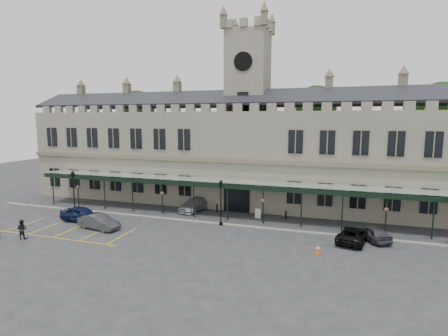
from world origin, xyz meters
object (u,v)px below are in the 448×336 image
(traffic_cone, at_px, (318,249))
(sign_board, at_px, (258,214))
(lamp_post_mid, at_px, (221,198))
(car_van, at_px, (353,235))
(lamp_post_left, at_px, (74,187))
(car_taxi, at_px, (195,204))
(car_right_a, at_px, (372,233))
(clock_tower, at_px, (248,103))
(car_left_a, at_px, (81,214))
(car_left_b, at_px, (99,222))
(person_b, at_px, (22,229))
(station_building, at_px, (247,155))

(traffic_cone, height_order, sign_board, sign_board)
(lamp_post_mid, height_order, car_van, lamp_post_mid)
(lamp_post_left, xyz_separation_m, car_taxi, (13.79, 4.91, -2.21))
(lamp_post_mid, bearing_deg, car_right_a, -0.32)
(car_van, bearing_deg, lamp_post_left, 12.52)
(clock_tower, distance_m, sign_board, 14.72)
(car_left_a, distance_m, car_van, 28.10)
(sign_board, height_order, car_left_b, car_left_b)
(car_right_a, xyz_separation_m, person_b, (-31.08, -9.72, 0.22))
(person_b, bearing_deg, lamp_post_mid, -163.99)
(car_right_a, bearing_deg, sign_board, -47.52)
(lamp_post_left, xyz_separation_m, car_left_a, (3.79, -3.32, -2.15))
(station_building, relative_size, car_right_a, 14.54)
(clock_tower, distance_m, lamp_post_mid, 14.82)
(clock_tower, xyz_separation_m, lamp_post_mid, (-0.11, -10.74, -10.21))
(car_taxi, height_order, car_right_a, car_taxi)
(car_van, bearing_deg, person_b, 30.68)
(station_building, relative_size, car_left_b, 13.15)
(car_left_b, bearing_deg, car_taxi, -24.06)
(station_building, height_order, car_van, station_building)
(lamp_post_left, bearing_deg, car_right_a, 0.15)
(sign_board, height_order, car_taxi, car_taxi)
(traffic_cone, distance_m, car_left_b, 21.59)
(lamp_post_left, bearing_deg, car_left_b, -33.99)
(car_taxi, bearing_deg, traffic_cone, -21.66)
(lamp_post_left, height_order, lamp_post_mid, lamp_post_left)
(traffic_cone, bearing_deg, car_right_a, 47.23)
(lamp_post_left, xyz_separation_m, car_van, (31.79, -0.93, -2.28))
(lamp_post_left, relative_size, sign_board, 4.48)
(clock_tower, height_order, sign_board, clock_tower)
(car_van, bearing_deg, car_right_a, -134.57)
(lamp_post_left, bearing_deg, car_van, -1.67)
(car_taxi, bearing_deg, station_building, 61.05)
(lamp_post_mid, xyz_separation_m, traffic_cone, (10.19, -5.04, -2.52))
(clock_tower, relative_size, car_taxi, 4.69)
(car_taxi, distance_m, car_right_a, 20.25)
(station_building, xyz_separation_m, car_left_a, (-15.00, -14.14, -5.64))
(clock_tower, relative_size, person_b, 13.40)
(car_left_b, xyz_separation_m, car_van, (24.50, 3.99, -0.06))
(station_building, relative_size, car_van, 12.08)
(car_left_b, xyz_separation_m, car_taxi, (6.50, 9.83, 0.02))
(traffic_cone, distance_m, car_right_a, 6.75)
(lamp_post_left, distance_m, traffic_cone, 29.40)
(clock_tower, height_order, lamp_post_mid, clock_tower)
(sign_board, relative_size, car_left_b, 0.25)
(traffic_cone, height_order, car_left_a, car_left_a)
(car_left_a, relative_size, car_left_b, 1.06)
(lamp_post_left, height_order, person_b, lamp_post_left)
(lamp_post_mid, distance_m, person_b, 19.13)
(clock_tower, height_order, traffic_cone, clock_tower)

